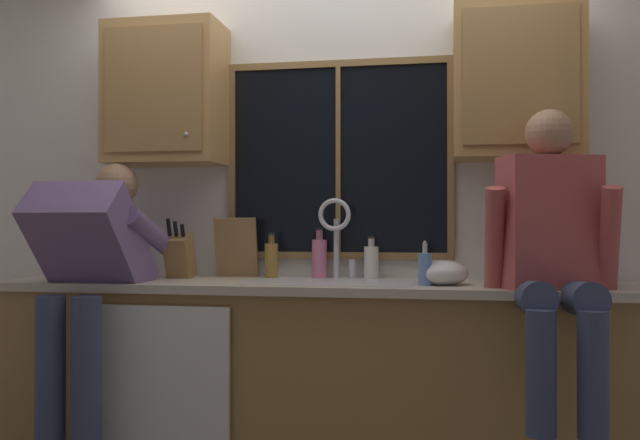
% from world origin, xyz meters
% --- Properties ---
extents(back_wall, '(5.37, 0.12, 2.55)m').
position_xyz_m(back_wall, '(0.00, 0.06, 1.27)').
color(back_wall, silver).
rests_on(back_wall, floor).
extents(window_glass, '(1.10, 0.02, 0.95)m').
position_xyz_m(window_glass, '(0.05, -0.01, 1.52)').
color(window_glass, black).
extents(window_frame_top, '(1.17, 0.02, 0.04)m').
position_xyz_m(window_frame_top, '(0.05, -0.02, 2.02)').
color(window_frame_top, olive).
extents(window_frame_bottom, '(1.17, 0.02, 0.04)m').
position_xyz_m(window_frame_bottom, '(0.05, -0.02, 1.03)').
color(window_frame_bottom, olive).
extents(window_frame_left, '(0.03, 0.02, 0.95)m').
position_xyz_m(window_frame_left, '(-0.52, -0.02, 1.52)').
color(window_frame_left, olive).
extents(window_frame_right, '(0.03, 0.02, 0.95)m').
position_xyz_m(window_frame_right, '(0.62, -0.02, 1.52)').
color(window_frame_right, olive).
extents(window_mullion_center, '(0.02, 0.02, 0.95)m').
position_xyz_m(window_mullion_center, '(0.05, -0.02, 1.52)').
color(window_mullion_center, olive).
extents(lower_cabinet_run, '(2.97, 0.58, 0.88)m').
position_xyz_m(lower_cabinet_run, '(0.00, -0.29, 0.44)').
color(lower_cabinet_run, '#A07744').
rests_on(lower_cabinet_run, floor).
extents(countertop, '(3.03, 0.62, 0.04)m').
position_xyz_m(countertop, '(0.00, -0.31, 0.90)').
color(countertop, beige).
rests_on(countertop, lower_cabinet_run).
extents(dishwasher_front, '(0.60, 0.02, 0.74)m').
position_xyz_m(dishwasher_front, '(-0.64, -0.61, 0.46)').
color(dishwasher_front, white).
extents(upper_cabinet_left, '(0.59, 0.36, 0.72)m').
position_xyz_m(upper_cabinet_left, '(-0.82, -0.17, 1.86)').
color(upper_cabinet_left, '#B2844C').
extents(upper_cabinet_right, '(0.59, 0.36, 0.72)m').
position_xyz_m(upper_cabinet_right, '(0.92, -0.17, 1.86)').
color(upper_cabinet_right, '#B2844C').
extents(sink, '(0.80, 0.46, 0.21)m').
position_xyz_m(sink, '(0.05, -0.30, 0.82)').
color(sink, '#B7B7BC').
rests_on(sink, lower_cabinet_run).
extents(faucet, '(0.18, 0.09, 0.40)m').
position_xyz_m(faucet, '(0.06, -0.12, 1.17)').
color(faucet, silver).
rests_on(faucet, countertop).
extents(person_standing, '(0.53, 0.71, 1.50)m').
position_xyz_m(person_standing, '(-1.02, -0.59, 0.94)').
color(person_standing, '#384260').
rests_on(person_standing, floor).
extents(person_sitting_on_counter, '(0.54, 0.65, 1.26)m').
position_xyz_m(person_sitting_on_counter, '(1.03, -0.57, 1.10)').
color(person_sitting_on_counter, '#384260').
rests_on(person_sitting_on_counter, countertop).
extents(knife_block, '(0.12, 0.18, 0.32)m').
position_xyz_m(knife_block, '(-0.73, -0.20, 1.03)').
color(knife_block, olive).
rests_on(knife_block, countertop).
extents(cutting_board, '(0.22, 0.08, 0.31)m').
position_xyz_m(cutting_board, '(-0.47, -0.08, 1.07)').
color(cutting_board, '#997047').
rests_on(cutting_board, countertop).
extents(mixing_bowl, '(0.23, 0.23, 0.12)m').
position_xyz_m(mixing_bowl, '(0.58, -0.36, 0.97)').
color(mixing_bowl, silver).
rests_on(mixing_bowl, countertop).
extents(soap_dispenser, '(0.06, 0.07, 0.20)m').
position_xyz_m(soap_dispenser, '(0.50, -0.42, 1.00)').
color(soap_dispenser, '#668CCC').
rests_on(soap_dispenser, countertop).
extents(bottle_green_glass, '(0.08, 0.08, 0.26)m').
position_xyz_m(bottle_green_glass, '(-0.04, -0.06, 1.03)').
color(bottle_green_glass, pink).
rests_on(bottle_green_glass, countertop).
extents(bottle_tall_clear, '(0.07, 0.07, 0.21)m').
position_xyz_m(bottle_tall_clear, '(0.23, -0.07, 1.01)').
color(bottle_tall_clear, silver).
rests_on(bottle_tall_clear, countertop).
extents(bottle_amber_small, '(0.07, 0.07, 0.23)m').
position_xyz_m(bottle_amber_small, '(-0.27, -0.12, 1.01)').
color(bottle_amber_small, olive).
rests_on(bottle_amber_small, countertop).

